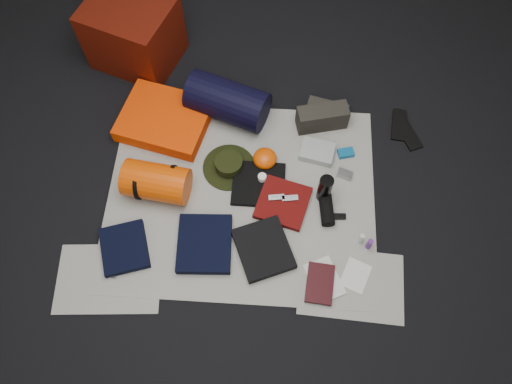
# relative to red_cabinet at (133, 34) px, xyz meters

# --- Properties ---
(floor) EXTENTS (4.50, 4.50, 0.02)m
(floor) POSITION_rel_red_cabinet_xyz_m (0.78, -1.04, -0.23)
(floor) COLOR black
(floor) RESTS_ON ground
(newspaper_mat) EXTENTS (1.60, 1.30, 0.01)m
(newspaper_mat) POSITION_rel_red_cabinet_xyz_m (0.78, -1.04, -0.22)
(newspaper_mat) COLOR #B1B1A3
(newspaper_mat) RESTS_ON floor
(newspaper_sheet_front_left) EXTENTS (0.61, 0.44, 0.00)m
(newspaper_sheet_front_left) POSITION_rel_red_cabinet_xyz_m (0.08, -1.59, -0.22)
(newspaper_sheet_front_left) COLOR #B1B1A3
(newspaper_sheet_front_left) RESTS_ON floor
(newspaper_sheet_front_right) EXTENTS (0.60, 0.43, 0.00)m
(newspaper_sheet_front_right) POSITION_rel_red_cabinet_xyz_m (1.43, -1.54, -0.22)
(newspaper_sheet_front_right) COLOR #B1B1A3
(newspaper_sheet_front_right) RESTS_ON floor
(red_cabinet) EXTENTS (0.65, 0.60, 0.45)m
(red_cabinet) POSITION_rel_red_cabinet_xyz_m (0.00, 0.00, 0.00)
(red_cabinet) COLOR #4F0F05
(red_cabinet) RESTS_ON floor
(sleeping_pad) EXTENTS (0.63, 0.56, 0.10)m
(sleeping_pad) POSITION_rel_red_cabinet_xyz_m (0.26, -0.55, -0.17)
(sleeping_pad) COLOR #F63D02
(sleeping_pad) RESTS_ON newspaper_mat
(stuff_sack) EXTENTS (0.40, 0.27, 0.22)m
(stuff_sack) POSITION_rel_red_cabinet_xyz_m (0.29, -1.03, -0.11)
(stuff_sack) COLOR #D24103
(stuff_sack) RESTS_ON newspaper_mat
(sack_strap_left) EXTENTS (0.02, 0.22, 0.22)m
(sack_strap_left) POSITION_rel_red_cabinet_xyz_m (0.19, -1.03, -0.11)
(sack_strap_left) COLOR black
(sack_strap_left) RESTS_ON newspaper_mat
(sack_strap_right) EXTENTS (0.03, 0.22, 0.22)m
(sack_strap_right) POSITION_rel_red_cabinet_xyz_m (0.39, -1.03, -0.11)
(sack_strap_right) COLOR black
(sack_strap_right) RESTS_ON newspaper_mat
(navy_duffel) EXTENTS (0.56, 0.42, 0.26)m
(navy_duffel) POSITION_rel_red_cabinet_xyz_m (0.66, -0.44, -0.08)
(navy_duffel) COLOR black
(navy_duffel) RESTS_ON newspaper_mat
(boonie_brim) EXTENTS (0.40, 0.40, 0.01)m
(boonie_brim) POSITION_rel_red_cabinet_xyz_m (0.69, -0.85, -0.21)
(boonie_brim) COLOR black
(boonie_brim) RESTS_ON newspaper_mat
(boonie_crown) EXTENTS (0.17, 0.17, 0.07)m
(boonie_crown) POSITION_rel_red_cabinet_xyz_m (0.69, -0.85, -0.17)
(boonie_crown) COLOR black
(boonie_crown) RESTS_ON boonie_brim
(hiking_boot_left) EXTENTS (0.34, 0.19, 0.16)m
(hiking_boot_left) POSITION_rel_red_cabinet_xyz_m (1.26, -0.49, -0.14)
(hiking_boot_left) COLOR #2A2721
(hiking_boot_left) RESTS_ON newspaper_mat
(hiking_boot_right) EXTENTS (0.27, 0.16, 0.13)m
(hiking_boot_right) POSITION_rel_red_cabinet_xyz_m (1.29, -0.44, -0.15)
(hiking_boot_right) COLOR #2A2721
(hiking_boot_right) RESTS_ON newspaper_mat
(flip_flop_left) EXTENTS (0.12, 0.25, 0.01)m
(flip_flop_left) POSITION_rel_red_cabinet_xyz_m (1.77, -0.47, -0.22)
(flip_flop_left) COLOR black
(flip_flop_left) RESTS_ON floor
(flip_flop_right) EXTENTS (0.18, 0.26, 0.01)m
(flip_flop_right) POSITION_rel_red_cabinet_xyz_m (1.82, -0.53, -0.22)
(flip_flop_right) COLOR black
(flip_flop_right) RESTS_ON floor
(trousers_navy_a) EXTENTS (0.33, 0.35, 0.05)m
(trousers_navy_a) POSITION_rel_red_cabinet_xyz_m (0.15, -1.42, -0.19)
(trousers_navy_a) COLOR black
(trousers_navy_a) RESTS_ON newspaper_mat
(trousers_navy_b) EXTENTS (0.32, 0.36, 0.05)m
(trousers_navy_b) POSITION_rel_red_cabinet_xyz_m (0.60, -1.36, -0.19)
(trousers_navy_b) COLOR black
(trousers_navy_b) RESTS_ON newspaper_mat
(trousers_charcoal) EXTENTS (0.39, 0.41, 0.05)m
(trousers_charcoal) POSITION_rel_red_cabinet_xyz_m (0.94, -1.37, -0.19)
(trousers_charcoal) COLOR black
(trousers_charcoal) RESTS_ON newspaper_mat
(black_tshirt) EXTENTS (0.32, 0.30, 0.03)m
(black_tshirt) POSITION_rel_red_cabinet_xyz_m (0.88, -0.96, -0.20)
(black_tshirt) COLOR black
(black_tshirt) RESTS_ON newspaper_mat
(red_shirt) EXTENTS (0.35, 0.35, 0.04)m
(red_shirt) POSITION_rel_red_cabinet_xyz_m (1.04, -1.08, -0.20)
(red_shirt) COLOR #580B09
(red_shirt) RESTS_ON newspaper_mat
(orange_stuff_sack) EXTENTS (0.19, 0.19, 0.10)m
(orange_stuff_sack) POSITION_rel_red_cabinet_xyz_m (0.91, -0.80, -0.17)
(orange_stuff_sack) COLOR #D24103
(orange_stuff_sack) RESTS_ON newspaper_mat
(first_aid_pouch) EXTENTS (0.23, 0.19, 0.05)m
(first_aid_pouch) POSITION_rel_red_cabinet_xyz_m (1.24, -0.72, -0.19)
(first_aid_pouch) COLOR #929A92
(first_aid_pouch) RESTS_ON newspaper_mat
(water_bottle) EXTENTS (0.09, 0.09, 0.21)m
(water_bottle) POSITION_rel_red_cabinet_xyz_m (1.27, -1.01, -0.11)
(water_bottle) COLOR black
(water_bottle) RESTS_ON newspaper_mat
(speaker) EXTENTS (0.10, 0.21, 0.08)m
(speaker) POSITION_rel_red_cabinet_xyz_m (1.29, -1.11, -0.18)
(speaker) COLOR black
(speaker) RESTS_ON newspaper_mat
(compact_camera) EXTENTS (0.10, 0.08, 0.04)m
(compact_camera) POSITION_rel_red_cabinet_xyz_m (1.41, -0.86, -0.20)
(compact_camera) COLOR #A6A6AA
(compact_camera) RESTS_ON newspaper_mat
(cyan_case) EXTENTS (0.11, 0.08, 0.03)m
(cyan_case) POSITION_rel_red_cabinet_xyz_m (1.42, -0.71, -0.20)
(cyan_case) COLOR #0D5786
(cyan_case) RESTS_ON newspaper_mat
(toiletry_purple) EXTENTS (0.04, 0.04, 0.09)m
(toiletry_purple) POSITION_rel_red_cabinet_xyz_m (1.53, -1.32, -0.17)
(toiletry_purple) COLOR #57267A
(toiletry_purple) RESTS_ON newspaper_mat
(toiletry_clear) EXTENTS (0.03, 0.03, 0.08)m
(toiletry_clear) POSITION_rel_red_cabinet_xyz_m (1.49, -1.28, -0.17)
(toiletry_clear) COLOR beige
(toiletry_clear) RESTS_ON newspaper_mat
(paperback_book) EXTENTS (0.17, 0.24, 0.03)m
(paperback_book) POSITION_rel_red_cabinet_xyz_m (1.26, -1.55, -0.20)
(paperback_book) COLOR black
(paperback_book) RESTS_ON newspaper_mat
(map_booklet) EXTENTS (0.24, 0.28, 0.01)m
(map_booklet) POSITION_rel_red_cabinet_xyz_m (1.28, -1.52, -0.21)
(map_booklet) COLOR beige
(map_booklet) RESTS_ON newspaper_mat
(map_printout) EXTENTS (0.19, 0.22, 0.01)m
(map_printout) POSITION_rel_red_cabinet_xyz_m (1.46, -1.49, -0.21)
(map_printout) COLOR beige
(map_printout) RESTS_ON newspaper_mat
(sunglasses) EXTENTS (0.09, 0.04, 0.02)m
(sunglasses) POSITION_rel_red_cabinet_xyz_m (1.37, -1.14, -0.21)
(sunglasses) COLOR black
(sunglasses) RESTS_ON newspaper_mat
(key_cluster) EXTENTS (0.07, 0.07, 0.01)m
(key_cluster) POSITION_rel_red_cabinet_xyz_m (0.10, -1.56, -0.21)
(key_cluster) COLOR #A6A6AA
(key_cluster) RESTS_ON newspaper_mat
(tape_roll) EXTENTS (0.05, 0.05, 0.04)m
(tape_roll) POSITION_rel_red_cabinet_xyz_m (0.90, -0.93, -0.17)
(tape_roll) COLOR white
(tape_roll) RESTS_ON black_tshirt
(energy_bar_a) EXTENTS (0.10, 0.05, 0.01)m
(energy_bar_a) POSITION_rel_red_cabinet_xyz_m (1.00, -1.06, -0.17)
(energy_bar_a) COLOR #A6A6AA
(energy_bar_a) RESTS_ON red_shirt
(energy_bar_b) EXTENTS (0.10, 0.05, 0.01)m
(energy_bar_b) POSITION_rel_red_cabinet_xyz_m (1.08, -1.06, -0.17)
(energy_bar_b) COLOR #A6A6AA
(energy_bar_b) RESTS_ON red_shirt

